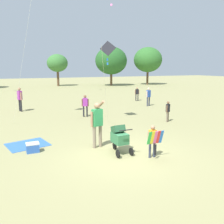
{
  "coord_description": "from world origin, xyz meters",
  "views": [
    {
      "loc": [
        -3.56,
        -7.08,
        3.04
      ],
      "look_at": [
        0.1,
        1.26,
        1.3
      ],
      "focal_mm": 38.2,
      "sensor_mm": 36.0,
      "label": 1
    }
  ],
  "objects_px": {
    "child_with_butterfly_kite": "(153,139)",
    "person_adult_flyer": "(97,121)",
    "kite_adult_black": "(108,51)",
    "person_sitting_far": "(20,97)",
    "stroller": "(119,137)",
    "person_couple_left": "(168,110)",
    "person_back_turned": "(137,93)",
    "person_red_shirt": "(85,104)",
    "cooler_box": "(33,147)",
    "picnic_blanket": "(28,145)",
    "person_kid_running": "(148,95)"
  },
  "relations": [
    {
      "from": "kite_adult_black",
      "to": "person_couple_left",
      "type": "distance_m",
      "value": 4.6
    },
    {
      "from": "person_couple_left",
      "to": "picnic_blanket",
      "type": "distance_m",
      "value": 7.61
    },
    {
      "from": "picnic_blanket",
      "to": "person_adult_flyer",
      "type": "bearing_deg",
      "value": -29.58
    },
    {
      "from": "child_with_butterfly_kite",
      "to": "person_red_shirt",
      "type": "xyz_separation_m",
      "value": [
        -0.05,
        7.36,
        0.13
      ]
    },
    {
      "from": "person_adult_flyer",
      "to": "person_couple_left",
      "type": "bearing_deg",
      "value": 25.7
    },
    {
      "from": "child_with_butterfly_kite",
      "to": "picnic_blanket",
      "type": "relative_size",
      "value": 0.75
    },
    {
      "from": "person_sitting_far",
      "to": "picnic_blanket",
      "type": "height_order",
      "value": "person_sitting_far"
    },
    {
      "from": "person_kid_running",
      "to": "cooler_box",
      "type": "xyz_separation_m",
      "value": [
        -9.36,
        -7.12,
        -0.67
      ]
    },
    {
      "from": "kite_adult_black",
      "to": "picnic_blanket",
      "type": "distance_m",
      "value": 6.35
    },
    {
      "from": "child_with_butterfly_kite",
      "to": "person_adult_flyer",
      "type": "xyz_separation_m",
      "value": [
        -1.34,
        1.74,
        0.37
      ]
    },
    {
      "from": "person_adult_flyer",
      "to": "person_red_shirt",
      "type": "height_order",
      "value": "person_adult_flyer"
    },
    {
      "from": "person_adult_flyer",
      "to": "person_back_turned",
      "type": "distance_m",
      "value": 12.95
    },
    {
      "from": "child_with_butterfly_kite",
      "to": "person_adult_flyer",
      "type": "bearing_deg",
      "value": 127.6
    },
    {
      "from": "stroller",
      "to": "person_back_turned",
      "type": "xyz_separation_m",
      "value": [
        7.15,
        11.32,
        0.11
      ]
    },
    {
      "from": "person_adult_flyer",
      "to": "child_with_butterfly_kite",
      "type": "bearing_deg",
      "value": -52.4
    },
    {
      "from": "child_with_butterfly_kite",
      "to": "cooler_box",
      "type": "xyz_separation_m",
      "value": [
        -3.66,
        2.18,
        -0.49
      ]
    },
    {
      "from": "child_with_butterfly_kite",
      "to": "person_couple_left",
      "type": "distance_m",
      "value": 5.6
    },
    {
      "from": "kite_adult_black",
      "to": "person_back_turned",
      "type": "bearing_deg",
      "value": 49.75
    },
    {
      "from": "stroller",
      "to": "picnic_blanket",
      "type": "distance_m",
      "value": 3.76
    },
    {
      "from": "person_kid_running",
      "to": "stroller",
      "type": "bearing_deg",
      "value": -127.73
    },
    {
      "from": "stroller",
      "to": "person_kid_running",
      "type": "xyz_separation_m",
      "value": [
        6.53,
        8.44,
        0.24
      ]
    },
    {
      "from": "stroller",
      "to": "person_sitting_far",
      "type": "height_order",
      "value": "person_sitting_far"
    },
    {
      "from": "person_couple_left",
      "to": "person_red_shirt",
      "type": "bearing_deg",
      "value": 139.92
    },
    {
      "from": "child_with_butterfly_kite",
      "to": "cooler_box",
      "type": "height_order",
      "value": "child_with_butterfly_kite"
    },
    {
      "from": "person_sitting_far",
      "to": "picnic_blanket",
      "type": "relative_size",
      "value": 1.1
    },
    {
      "from": "child_with_butterfly_kite",
      "to": "stroller",
      "type": "relative_size",
      "value": 1.03
    },
    {
      "from": "person_red_shirt",
      "to": "person_back_turned",
      "type": "distance_m",
      "value": 7.98
    },
    {
      "from": "person_adult_flyer",
      "to": "person_couple_left",
      "type": "height_order",
      "value": "person_adult_flyer"
    },
    {
      "from": "person_kid_running",
      "to": "child_with_butterfly_kite",
      "type": "bearing_deg",
      "value": -121.51
    },
    {
      "from": "person_sitting_far",
      "to": "kite_adult_black",
      "type": "bearing_deg",
      "value": -51.41
    },
    {
      "from": "person_red_shirt",
      "to": "person_couple_left",
      "type": "distance_m",
      "value": 4.94
    },
    {
      "from": "person_adult_flyer",
      "to": "cooler_box",
      "type": "bearing_deg",
      "value": 169.41
    },
    {
      "from": "kite_adult_black",
      "to": "person_back_turned",
      "type": "xyz_separation_m",
      "value": [
        5.64,
        6.66,
        -3.13
      ]
    },
    {
      "from": "person_adult_flyer",
      "to": "person_red_shirt",
      "type": "relative_size",
      "value": 1.34
    },
    {
      "from": "person_adult_flyer",
      "to": "stroller",
      "type": "height_order",
      "value": "person_adult_flyer"
    },
    {
      "from": "child_with_butterfly_kite",
      "to": "stroller",
      "type": "bearing_deg",
      "value": 134.29
    },
    {
      "from": "person_kid_running",
      "to": "cooler_box",
      "type": "distance_m",
      "value": 11.78
    },
    {
      "from": "person_couple_left",
      "to": "stroller",
      "type": "bearing_deg",
      "value": -143.89
    },
    {
      "from": "kite_adult_black",
      "to": "person_red_shirt",
      "type": "relative_size",
      "value": 3.27
    },
    {
      "from": "stroller",
      "to": "person_sitting_far",
      "type": "xyz_separation_m",
      "value": [
        -2.78,
        10.04,
        0.36
      ]
    },
    {
      "from": "kite_adult_black",
      "to": "person_sitting_far",
      "type": "relative_size",
      "value": 2.68
    },
    {
      "from": "person_couple_left",
      "to": "cooler_box",
      "type": "height_order",
      "value": "person_couple_left"
    },
    {
      "from": "kite_adult_black",
      "to": "person_back_turned",
      "type": "distance_m",
      "value": 9.27
    },
    {
      "from": "person_kid_running",
      "to": "person_back_turned",
      "type": "distance_m",
      "value": 2.95
    },
    {
      "from": "person_adult_flyer",
      "to": "person_back_turned",
      "type": "relative_size",
      "value": 1.48
    },
    {
      "from": "person_adult_flyer",
      "to": "person_red_shirt",
      "type": "distance_m",
      "value": 5.77
    },
    {
      "from": "person_couple_left",
      "to": "picnic_blanket",
      "type": "bearing_deg",
      "value": -171.96
    },
    {
      "from": "kite_adult_black",
      "to": "cooler_box",
      "type": "bearing_deg",
      "value": -142.4
    },
    {
      "from": "person_adult_flyer",
      "to": "picnic_blanket",
      "type": "distance_m",
      "value": 2.98
    },
    {
      "from": "stroller",
      "to": "person_back_turned",
      "type": "height_order",
      "value": "person_back_turned"
    }
  ]
}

